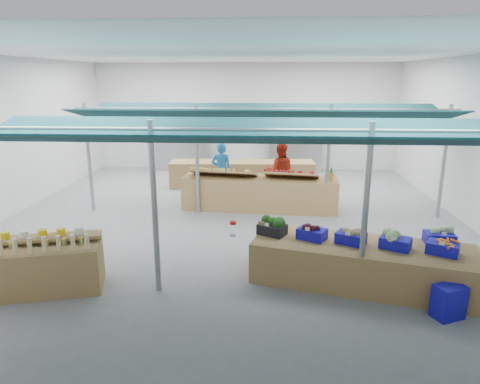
{
  "coord_description": "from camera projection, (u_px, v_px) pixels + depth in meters",
  "views": [
    {
      "loc": [
        0.87,
        -10.77,
        3.66
      ],
      "look_at": [
        0.29,
        -1.6,
        1.18
      ],
      "focal_mm": 32.0,
      "sensor_mm": 36.0,
      "label": 1
    }
  ],
  "objects": [
    {
      "name": "crate_extra",
      "position": [
        440.0,
        236.0,
        7.67
      ],
      "size": [
        0.52,
        0.42,
        0.32
      ],
      "rotation": [
        0.0,
        0.0,
        -0.07
      ],
      "color": "#120FA5",
      "rests_on": "veg_counter"
    },
    {
      "name": "crate_stack",
      "position": [
        449.0,
        302.0,
        6.66
      ],
      "size": [
        0.54,
        0.47,
        0.54
      ],
      "primitive_type": "cube",
      "rotation": [
        0.0,
        0.0,
        0.42
      ],
      "color": "#120FA5",
      "rests_on": "floor"
    },
    {
      "name": "hall",
      "position": [
        236.0,
        114.0,
        12.08
      ],
      "size": [
        13.0,
        13.0,
        13.0
      ],
      "color": "silver",
      "rests_on": "ground"
    },
    {
      "name": "floor",
      "position": [
        233.0,
        219.0,
        11.39
      ],
      "size": [
        13.0,
        13.0,
        0.0
      ],
      "primitive_type": "plane",
      "color": "slate",
      "rests_on": "ground"
    },
    {
      "name": "fruit_counter",
      "position": [
        260.0,
        193.0,
        12.14
      ],
      "size": [
        4.39,
        1.34,
        0.93
      ],
      "primitive_type": "cube",
      "rotation": [
        0.0,
        0.0,
        -0.07
      ],
      "color": "olive",
      "rests_on": "floor"
    },
    {
      "name": "veg_counter",
      "position": [
        361.0,
        264.0,
        7.75
      ],
      "size": [
        4.09,
        2.22,
        0.76
      ],
      "primitive_type": "cube",
      "rotation": [
        0.0,
        0.0,
        -0.25
      ],
      "color": "olive",
      "rests_on": "floor"
    },
    {
      "name": "pole_grid",
      "position": [
        261.0,
        166.0,
        9.18
      ],
      "size": [
        10.0,
        4.6,
        3.0
      ],
      "color": "gray",
      "rests_on": "floor"
    },
    {
      "name": "vendor_left",
      "position": [
        221.0,
        170.0,
        13.17
      ],
      "size": [
        0.66,
        0.46,
        1.73
      ],
      "primitive_type": "imported",
      "rotation": [
        0.0,
        0.0,
        3.07
      ],
      "color": "#1C6AB7",
      "rests_on": "floor"
    },
    {
      "name": "crate_carrots",
      "position": [
        443.0,
        247.0,
        7.23
      ],
      "size": [
        0.61,
        0.55,
        0.29
      ],
      "rotation": [
        0.0,
        0.0,
        -0.5
      ],
      "color": "#120FA5",
      "rests_on": "veg_counter"
    },
    {
      "name": "crate_beets",
      "position": [
        312.0,
        232.0,
        7.89
      ],
      "size": [
        0.61,
        0.55,
        0.29
      ],
      "rotation": [
        0.0,
        0.0,
        -0.5
      ],
      "color": "#120FA5",
      "rests_on": "veg_counter"
    },
    {
      "name": "bottle_shelf",
      "position": [
        47.0,
        266.0,
        7.51
      ],
      "size": [
        2.0,
        1.51,
        1.1
      ],
      "rotation": [
        0.0,
        0.0,
        0.26
      ],
      "color": "olive",
      "rests_on": "floor"
    },
    {
      "name": "crate_broccoli",
      "position": [
        272.0,
        226.0,
        8.11
      ],
      "size": [
        0.61,
        0.55,
        0.35
      ],
      "rotation": [
        0.0,
        0.0,
        -0.5
      ],
      "color": "black",
      "rests_on": "veg_counter"
    },
    {
      "name": "apple_heap_red",
      "position": [
        291.0,
        173.0,
        11.77
      ],
      "size": [
        1.59,
        0.91,
        0.27
      ],
      "rotation": [
        0.0,
        0.0,
        -0.14
      ],
      "color": "#997247",
      "rests_on": "fruit_counter"
    },
    {
      "name": "sparrow",
      "position": [
        262.0,
        223.0,
        8.01
      ],
      "size": [
        0.12,
        0.09,
        0.11
      ],
      "rotation": [
        0.0,
        0.0,
        -0.5
      ],
      "color": "brown",
      "rests_on": "crate_broccoli"
    },
    {
      "name": "crate_cabbage",
      "position": [
        396.0,
        240.0,
        7.45
      ],
      "size": [
        0.61,
        0.55,
        0.35
      ],
      "rotation": [
        0.0,
        0.0,
        -0.5
      ],
      "color": "#120FA5",
      "rests_on": "veg_counter"
    },
    {
      "name": "pineapple",
      "position": [
        331.0,
        174.0,
        11.62
      ],
      "size": [
        0.14,
        0.14,
        0.39
      ],
      "rotation": [
        0.0,
        0.0,
        -0.14
      ],
      "color": "#8C6019",
      "rests_on": "fruit_counter"
    },
    {
      "name": "crate_celeriac",
      "position": [
        351.0,
        236.0,
        7.68
      ],
      "size": [
        0.61,
        0.55,
        0.31
      ],
      "rotation": [
        0.0,
        0.0,
        -0.5
      ],
      "color": "#120FA5",
      "rests_on": "veg_counter"
    },
    {
      "name": "back_shelving_right",
      "position": [
        295.0,
        147.0,
        16.78
      ],
      "size": [
        2.0,
        0.5,
        2.0
      ],
      "primitive_type": "cube",
      "color": "#B23F33",
      "rests_on": "floor"
    },
    {
      "name": "back_shelving_left",
      "position": [
        182.0,
        146.0,
        17.06
      ],
      "size": [
        2.0,
        0.5,
        2.0
      ],
      "primitive_type": "cube",
      "color": "#B23F33",
      "rests_on": "floor"
    },
    {
      "name": "apple_heap_yellow",
      "position": [
        223.0,
        171.0,
        12.01
      ],
      "size": [
        1.98,
        0.97,
        0.27
      ],
      "rotation": [
        0.0,
        0.0,
        -0.14
      ],
      "color": "#997247",
      "rests_on": "fruit_counter"
    },
    {
      "name": "far_counter",
      "position": [
        242.0,
        174.0,
        14.64
      ],
      "size": [
        4.91,
        1.22,
        0.88
      ],
      "primitive_type": "cube",
      "rotation": [
        0.0,
        0.0,
        0.05
      ],
      "color": "olive",
      "rests_on": "floor"
    },
    {
      "name": "pole_ribbon",
      "position": [
        233.0,
        224.0,
        7.75
      ],
      "size": [
        0.12,
        0.12,
        0.28
      ],
      "color": "red",
      "rests_on": "pole_grid"
    },
    {
      "name": "awnings",
      "position": [
        261.0,
        120.0,
        8.93
      ],
      "size": [
        9.5,
        7.08,
        0.3
      ],
      "color": "#0B2E31",
      "rests_on": "pole_grid"
    },
    {
      "name": "vendor_right",
      "position": [
        280.0,
        171.0,
        13.06
      ],
      "size": [
        0.89,
        0.71,
        1.73
      ],
      "primitive_type": "imported",
      "rotation": [
        0.0,
        0.0,
        3.07
      ],
      "color": "maroon",
      "rests_on": "floor"
    }
  ]
}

